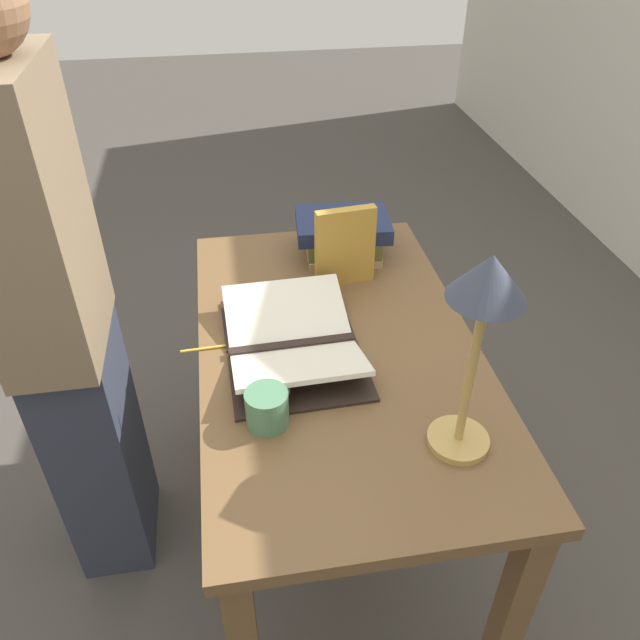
# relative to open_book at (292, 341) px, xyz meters

# --- Properties ---
(ground_plane) EXTENTS (12.00, 12.00, 0.00)m
(ground_plane) POSITION_rel_open_book_xyz_m (0.00, 0.11, -0.77)
(ground_plane) COLOR #47423D
(reading_desk) EXTENTS (1.19, 0.69, 0.75)m
(reading_desk) POSITION_rel_open_book_xyz_m (0.00, 0.11, -0.14)
(reading_desk) COLOR brown
(reading_desk) RESTS_ON ground_plane
(open_book) EXTENTS (0.46, 0.34, 0.07)m
(open_book) POSITION_rel_open_book_xyz_m (0.00, 0.00, 0.00)
(open_book) COLOR black
(open_book) RESTS_ON reading_desk
(book_stack_tall) EXTENTS (0.22, 0.29, 0.12)m
(book_stack_tall) POSITION_rel_open_book_xyz_m (-0.43, 0.21, 0.04)
(book_stack_tall) COLOR tan
(book_stack_tall) RESTS_ON reading_desk
(book_standing_upright) EXTENTS (0.05, 0.17, 0.23)m
(book_standing_upright) POSITION_rel_open_book_xyz_m (-0.27, 0.18, 0.09)
(book_standing_upright) COLOR #BC8933
(book_standing_upright) RESTS_ON reading_desk
(reading_lamp) EXTENTS (0.14, 0.14, 0.45)m
(reading_lamp) POSITION_rel_open_book_xyz_m (0.36, 0.30, 0.32)
(reading_lamp) COLOR tan
(reading_lamp) RESTS_ON reading_desk
(coffee_mug) EXTENTS (0.10, 0.10, 0.08)m
(coffee_mug) POSITION_rel_open_book_xyz_m (0.24, -0.08, 0.02)
(coffee_mug) COLOR #4C7F5B
(coffee_mug) RESTS_ON reading_desk
(pencil) EXTENTS (0.01, 0.17, 0.01)m
(pencil) POSITION_rel_open_book_xyz_m (-0.03, -0.19, -0.02)
(pencil) COLOR gold
(pencil) RESTS_ON reading_desk
(person_reader) EXTENTS (0.36, 0.21, 1.61)m
(person_reader) POSITION_rel_open_book_xyz_m (-0.09, -0.55, 0.02)
(person_reader) COLOR #2D3342
(person_reader) RESTS_ON ground_plane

